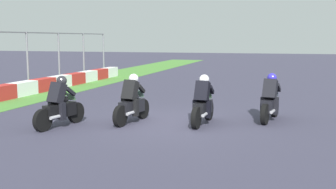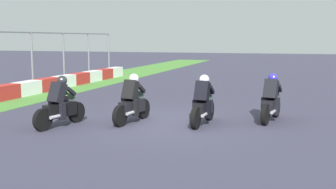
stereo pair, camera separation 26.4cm
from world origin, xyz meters
name	(u,v)px [view 2 (the right image)]	position (x,y,z in m)	size (l,w,h in m)	color
ground_plane	(166,123)	(0.00, 0.00, 0.00)	(120.00, 120.00, 0.00)	#3A384C
rider_lane_a	(271,102)	(1.26, -3.06, 0.62)	(2.03, 0.61, 1.51)	black
rider_lane_b	(203,104)	(0.12, -1.13, 0.62)	(2.04, 0.55, 1.51)	black
rider_lane_c	(132,103)	(-0.25, 1.04, 0.62)	(2.04, 0.60, 1.51)	black
rider_lane_d	(60,106)	(-1.44, 2.84, 0.62)	(2.03, 0.63, 1.51)	black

